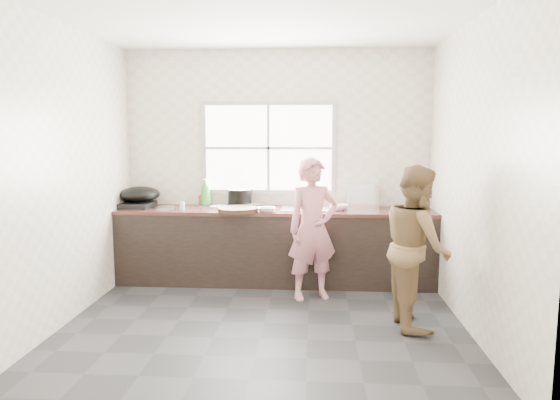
# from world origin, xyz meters

# --- Properties ---
(floor) EXTENTS (3.60, 3.20, 0.01)m
(floor) POSITION_xyz_m (0.00, 0.00, -0.01)
(floor) COLOR #29292C
(floor) RESTS_ON ground
(ceiling) EXTENTS (3.60, 3.20, 0.01)m
(ceiling) POSITION_xyz_m (0.00, 0.00, 2.71)
(ceiling) COLOR silver
(ceiling) RESTS_ON wall_back
(wall_back) EXTENTS (3.60, 0.01, 2.70)m
(wall_back) POSITION_xyz_m (0.00, 1.60, 1.35)
(wall_back) COLOR beige
(wall_back) RESTS_ON ground
(wall_left) EXTENTS (0.01, 3.20, 2.70)m
(wall_left) POSITION_xyz_m (-1.80, 0.00, 1.35)
(wall_left) COLOR beige
(wall_left) RESTS_ON ground
(wall_right) EXTENTS (0.01, 3.20, 2.70)m
(wall_right) POSITION_xyz_m (1.80, 0.00, 1.35)
(wall_right) COLOR silver
(wall_right) RESTS_ON ground
(wall_front) EXTENTS (3.60, 0.01, 2.70)m
(wall_front) POSITION_xyz_m (0.00, -1.60, 1.35)
(wall_front) COLOR beige
(wall_front) RESTS_ON ground
(cabinet) EXTENTS (3.60, 0.62, 0.82)m
(cabinet) POSITION_xyz_m (0.00, 1.29, 0.41)
(cabinet) COLOR black
(cabinet) RESTS_ON floor
(countertop) EXTENTS (3.60, 0.64, 0.04)m
(countertop) POSITION_xyz_m (0.00, 1.29, 0.84)
(countertop) COLOR #391C17
(countertop) RESTS_ON cabinet
(sink) EXTENTS (0.55, 0.45, 0.02)m
(sink) POSITION_xyz_m (0.35, 1.29, 0.86)
(sink) COLOR silver
(sink) RESTS_ON countertop
(faucet) EXTENTS (0.02, 0.02, 0.30)m
(faucet) POSITION_xyz_m (0.35, 1.49, 1.01)
(faucet) COLOR silver
(faucet) RESTS_ON countertop
(window_frame) EXTENTS (1.60, 0.05, 1.10)m
(window_frame) POSITION_xyz_m (-0.10, 1.59, 1.55)
(window_frame) COLOR #9EA0A5
(window_frame) RESTS_ON wall_back
(window_glazing) EXTENTS (1.50, 0.01, 1.00)m
(window_glazing) POSITION_xyz_m (-0.10, 1.57, 1.55)
(window_glazing) COLOR white
(window_glazing) RESTS_ON window_frame
(woman) EXTENTS (0.59, 0.49, 1.38)m
(woman) POSITION_xyz_m (0.44, 0.74, 0.69)
(woman) COLOR #D27E88
(woman) RESTS_ON floor
(person_side) EXTENTS (0.60, 0.74, 1.45)m
(person_side) POSITION_xyz_m (1.36, 0.05, 0.73)
(person_side) COLOR brown
(person_side) RESTS_ON floor
(cutting_board) EXTENTS (0.58, 0.58, 0.04)m
(cutting_board) POSITION_xyz_m (-0.40, 1.08, 0.88)
(cutting_board) COLOR #322213
(cutting_board) RESTS_ON countertop
(cleaver) EXTENTS (0.21, 0.13, 0.01)m
(cleaver) POSITION_xyz_m (-0.30, 1.36, 0.90)
(cleaver) COLOR silver
(cleaver) RESTS_ON cutting_board
(bowl_mince) EXTENTS (0.22, 0.22, 0.05)m
(bowl_mince) POSITION_xyz_m (-0.08, 1.08, 0.89)
(bowl_mince) COLOR white
(bowl_mince) RESTS_ON countertop
(bowl_crabs) EXTENTS (0.22, 0.22, 0.05)m
(bowl_crabs) POSITION_xyz_m (0.72, 1.25, 0.89)
(bowl_crabs) COLOR silver
(bowl_crabs) RESTS_ON countertop
(bowl_held) EXTENTS (0.25, 0.25, 0.06)m
(bowl_held) POSITION_xyz_m (0.43, 1.08, 0.89)
(bowl_held) COLOR silver
(bowl_held) RESTS_ON countertop
(black_pot) EXTENTS (0.36, 0.36, 0.20)m
(black_pot) POSITION_xyz_m (-0.44, 1.50, 0.96)
(black_pot) COLOR black
(black_pot) RESTS_ON countertop
(plate_food) EXTENTS (0.22, 0.22, 0.02)m
(plate_food) POSITION_xyz_m (-0.67, 1.38, 0.87)
(plate_food) COLOR silver
(plate_food) RESTS_ON countertop
(bottle_green) EXTENTS (0.17, 0.17, 0.33)m
(bottle_green) POSITION_xyz_m (-0.86, 1.52, 1.03)
(bottle_green) COLOR green
(bottle_green) RESTS_ON countertop
(bottle_brown_tall) EXTENTS (0.09, 0.09, 0.17)m
(bottle_brown_tall) POSITION_xyz_m (-0.89, 1.52, 0.94)
(bottle_brown_tall) COLOR #4D2E13
(bottle_brown_tall) RESTS_ON countertop
(bottle_brown_short) EXTENTS (0.16, 0.16, 0.16)m
(bottle_brown_short) POSITION_xyz_m (-0.45, 1.52, 0.94)
(bottle_brown_short) COLOR #492512
(bottle_brown_short) RESTS_ON countertop
(glass_jar) EXTENTS (0.08, 0.08, 0.09)m
(glass_jar) POSITION_xyz_m (-1.06, 1.18, 0.90)
(glass_jar) COLOR silver
(glass_jar) RESTS_ON countertop
(burner) EXTENTS (0.41, 0.41, 0.06)m
(burner) POSITION_xyz_m (-1.65, 1.31, 0.89)
(burner) COLOR black
(burner) RESTS_ON countertop
(wok) EXTENTS (0.59, 0.59, 0.18)m
(wok) POSITION_xyz_m (-1.61, 1.37, 1.01)
(wok) COLOR black
(wok) RESTS_ON burner
(dish_rack) EXTENTS (0.39, 0.28, 0.28)m
(dish_rack) POSITION_xyz_m (1.02, 1.52, 1.00)
(dish_rack) COLOR silver
(dish_rack) RESTS_ON countertop
(pot_lid_left) EXTENTS (0.35, 0.35, 0.01)m
(pot_lid_left) POSITION_xyz_m (-1.30, 1.29, 0.87)
(pot_lid_left) COLOR #B8BBBF
(pot_lid_left) RESTS_ON countertop
(pot_lid_right) EXTENTS (0.27, 0.27, 0.01)m
(pot_lid_right) POSITION_xyz_m (-0.87, 1.52, 0.87)
(pot_lid_right) COLOR #AAABB1
(pot_lid_right) RESTS_ON countertop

